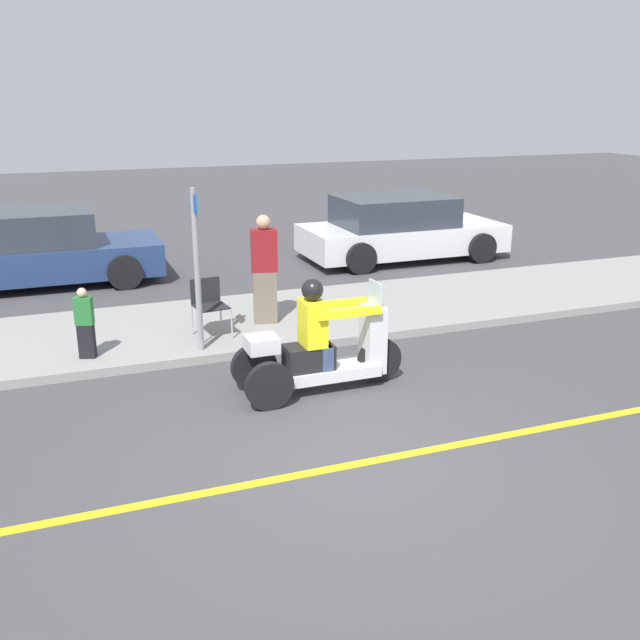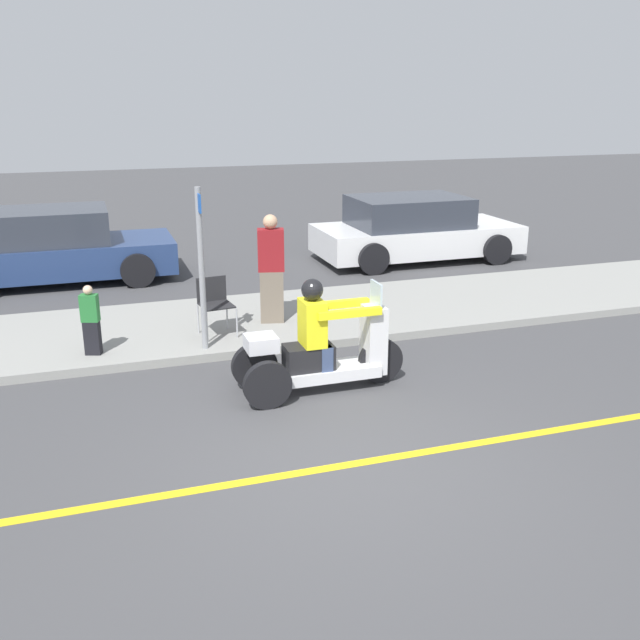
% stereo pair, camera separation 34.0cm
% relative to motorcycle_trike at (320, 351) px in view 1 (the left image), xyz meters
% --- Properties ---
extents(ground_plane, '(60.00, 60.00, 0.00)m').
position_rel_motorcycle_trike_xyz_m(ground_plane, '(-0.31, -1.85, -0.50)').
color(ground_plane, '#424244').
extents(lane_stripe, '(24.00, 0.12, 0.01)m').
position_rel_motorcycle_trike_xyz_m(lane_stripe, '(-0.00, -1.85, -0.50)').
color(lane_stripe, gold).
rests_on(lane_stripe, ground).
extents(sidewalk_strip, '(28.00, 2.80, 0.12)m').
position_rel_motorcycle_trike_xyz_m(sidewalk_strip, '(-0.31, 2.75, -0.44)').
color(sidewalk_strip, gray).
rests_on(sidewalk_strip, ground).
extents(motorcycle_trike, '(2.10, 0.74, 1.41)m').
position_rel_motorcycle_trike_xyz_m(motorcycle_trike, '(0.00, 0.00, 0.00)').
color(motorcycle_trike, black).
rests_on(motorcycle_trike, ground).
extents(spectator_end_of_line, '(0.26, 0.20, 0.95)m').
position_rel_motorcycle_trike_xyz_m(spectator_end_of_line, '(-2.59, 1.84, 0.07)').
color(spectator_end_of_line, black).
rests_on(spectator_end_of_line, sidewalk_strip).
extents(spectator_with_child, '(0.44, 0.32, 1.65)m').
position_rel_motorcycle_trike_xyz_m(spectator_with_child, '(0.05, 2.49, 0.41)').
color(spectator_with_child, '#726656').
rests_on(spectator_with_child, sidewalk_strip).
extents(folding_chair_curbside, '(0.52, 0.52, 0.82)m').
position_rel_motorcycle_trike_xyz_m(folding_chair_curbside, '(-0.88, 2.19, 0.12)').
color(folding_chair_curbside, '#A5A8AD').
rests_on(folding_chair_curbside, sidewalk_strip).
extents(parked_car_lot_center, '(4.34, 1.99, 1.40)m').
position_rel_motorcycle_trike_xyz_m(parked_car_lot_center, '(-3.18, 6.58, 0.16)').
color(parked_car_lot_center, navy).
rests_on(parked_car_lot_center, ground).
extents(parked_car_lot_right, '(4.33, 2.12, 1.37)m').
position_rel_motorcycle_trike_xyz_m(parked_car_lot_right, '(4.18, 6.17, 0.15)').
color(parked_car_lot_right, silver).
rests_on(parked_car_lot_right, ground).
extents(street_sign, '(0.08, 0.36, 2.20)m').
position_rel_motorcycle_trike_xyz_m(street_sign, '(-1.13, 1.60, 0.81)').
color(street_sign, gray).
rests_on(street_sign, sidewalk_strip).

